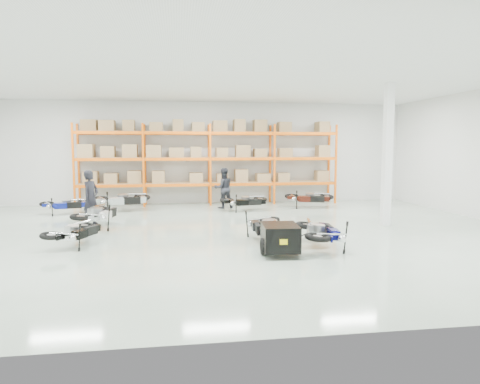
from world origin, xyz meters
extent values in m
plane|color=#AEC2AF|center=(0.00, 0.00, 0.00)|extent=(18.00, 18.00, 0.00)
plane|color=white|center=(0.00, 0.00, 4.50)|extent=(18.00, 18.00, 0.00)
plane|color=silver|center=(0.00, 7.00, 2.25)|extent=(18.00, 0.00, 18.00)
plane|color=silver|center=(0.00, -7.00, 2.25)|extent=(18.00, 0.00, 18.00)
cube|color=#FC640D|center=(-5.60, 6.00, 1.75)|extent=(0.08, 0.08, 3.50)
cube|color=#FC640D|center=(-5.60, 6.90, 1.75)|extent=(0.08, 0.08, 3.50)
cube|color=#FC640D|center=(-2.80, 6.00, 1.75)|extent=(0.08, 0.08, 3.50)
cube|color=#FC640D|center=(-2.80, 6.90, 1.75)|extent=(0.08, 0.08, 3.50)
cube|color=#FC640D|center=(0.00, 6.00, 1.75)|extent=(0.08, 0.08, 3.50)
cube|color=#FC640D|center=(0.00, 6.90, 1.75)|extent=(0.08, 0.08, 3.50)
cube|color=#FC640D|center=(2.80, 6.00, 1.75)|extent=(0.08, 0.08, 3.50)
cube|color=#FC640D|center=(2.80, 6.90, 1.75)|extent=(0.08, 0.08, 3.50)
cube|color=#FC640D|center=(5.60, 6.00, 1.75)|extent=(0.08, 0.08, 3.50)
cube|color=#FC640D|center=(5.60, 6.90, 1.75)|extent=(0.08, 0.08, 3.50)
cube|color=#FC640D|center=(-4.20, 6.00, 0.90)|extent=(2.70, 0.08, 0.12)
cube|color=#FC640D|center=(-4.20, 6.90, 0.90)|extent=(2.70, 0.08, 0.12)
cube|color=#9C7E50|center=(-4.20, 6.45, 0.97)|extent=(2.68, 0.88, 0.02)
cube|color=#9C7E50|center=(-4.20, 6.45, 1.20)|extent=(2.40, 0.70, 0.44)
cube|color=#FC640D|center=(-1.40, 6.00, 0.90)|extent=(2.70, 0.08, 0.12)
cube|color=#FC640D|center=(-1.40, 6.90, 0.90)|extent=(2.70, 0.08, 0.12)
cube|color=#9C7E50|center=(-1.40, 6.45, 0.97)|extent=(2.68, 0.88, 0.02)
cube|color=#9C7E50|center=(-1.40, 6.45, 1.20)|extent=(2.40, 0.70, 0.44)
cube|color=#FC640D|center=(1.40, 6.00, 0.90)|extent=(2.70, 0.08, 0.12)
cube|color=#FC640D|center=(1.40, 6.90, 0.90)|extent=(2.70, 0.08, 0.12)
cube|color=#9C7E50|center=(1.40, 6.45, 0.97)|extent=(2.68, 0.88, 0.02)
cube|color=#9C7E50|center=(1.40, 6.45, 1.20)|extent=(2.40, 0.70, 0.44)
cube|color=#FC640D|center=(4.20, 6.00, 0.90)|extent=(2.70, 0.08, 0.12)
cube|color=#FC640D|center=(4.20, 6.90, 0.90)|extent=(2.70, 0.08, 0.12)
cube|color=#9C7E50|center=(4.20, 6.45, 0.97)|extent=(2.68, 0.88, 0.02)
cube|color=#9C7E50|center=(4.20, 6.45, 1.20)|extent=(2.40, 0.70, 0.44)
cube|color=#FC640D|center=(-4.20, 6.00, 2.00)|extent=(2.70, 0.08, 0.12)
cube|color=#FC640D|center=(-4.20, 6.90, 2.00)|extent=(2.70, 0.08, 0.12)
cube|color=#9C7E50|center=(-4.20, 6.45, 2.07)|extent=(2.68, 0.88, 0.02)
cube|color=#9C7E50|center=(-4.20, 6.45, 2.30)|extent=(2.40, 0.70, 0.44)
cube|color=#FC640D|center=(-1.40, 6.00, 2.00)|extent=(2.70, 0.08, 0.12)
cube|color=#FC640D|center=(-1.40, 6.90, 2.00)|extent=(2.70, 0.08, 0.12)
cube|color=#9C7E50|center=(-1.40, 6.45, 2.07)|extent=(2.68, 0.88, 0.02)
cube|color=#9C7E50|center=(-1.40, 6.45, 2.30)|extent=(2.40, 0.70, 0.44)
cube|color=#FC640D|center=(1.40, 6.00, 2.00)|extent=(2.70, 0.08, 0.12)
cube|color=#FC640D|center=(1.40, 6.90, 2.00)|extent=(2.70, 0.08, 0.12)
cube|color=#9C7E50|center=(1.40, 6.45, 2.07)|extent=(2.68, 0.88, 0.02)
cube|color=#9C7E50|center=(1.40, 6.45, 2.30)|extent=(2.40, 0.70, 0.44)
cube|color=#FC640D|center=(4.20, 6.00, 2.00)|extent=(2.70, 0.08, 0.12)
cube|color=#FC640D|center=(4.20, 6.90, 2.00)|extent=(2.70, 0.08, 0.12)
cube|color=#9C7E50|center=(4.20, 6.45, 2.07)|extent=(2.68, 0.88, 0.02)
cube|color=#9C7E50|center=(4.20, 6.45, 2.30)|extent=(2.40, 0.70, 0.44)
cube|color=#FC640D|center=(-4.20, 6.00, 3.10)|extent=(2.70, 0.08, 0.12)
cube|color=#FC640D|center=(-4.20, 6.90, 3.10)|extent=(2.70, 0.08, 0.12)
cube|color=#9C7E50|center=(-4.20, 6.45, 3.17)|extent=(2.68, 0.88, 0.02)
cube|color=#9C7E50|center=(-4.20, 6.45, 3.40)|extent=(2.40, 0.70, 0.44)
cube|color=#FC640D|center=(-1.40, 6.00, 3.10)|extent=(2.70, 0.08, 0.12)
cube|color=#FC640D|center=(-1.40, 6.90, 3.10)|extent=(2.70, 0.08, 0.12)
cube|color=#9C7E50|center=(-1.40, 6.45, 3.17)|extent=(2.68, 0.88, 0.02)
cube|color=#9C7E50|center=(-1.40, 6.45, 3.40)|extent=(2.40, 0.70, 0.44)
cube|color=#FC640D|center=(1.40, 6.00, 3.10)|extent=(2.70, 0.08, 0.12)
cube|color=#FC640D|center=(1.40, 6.90, 3.10)|extent=(2.70, 0.08, 0.12)
cube|color=#9C7E50|center=(1.40, 6.45, 3.17)|extent=(2.68, 0.88, 0.02)
cube|color=#9C7E50|center=(1.40, 6.45, 3.40)|extent=(2.40, 0.70, 0.44)
cube|color=#FC640D|center=(4.20, 6.00, 3.10)|extent=(2.70, 0.08, 0.12)
cube|color=#FC640D|center=(4.20, 6.90, 3.10)|extent=(2.70, 0.08, 0.12)
cube|color=#9C7E50|center=(4.20, 6.45, 3.17)|extent=(2.68, 0.88, 0.02)
cube|color=#9C7E50|center=(4.20, 6.45, 3.40)|extent=(2.40, 0.70, 0.44)
cube|color=white|center=(5.20, 0.50, 2.25)|extent=(0.25, 0.25, 4.50)
cube|color=black|center=(0.95, -2.74, 0.43)|extent=(0.88, 1.08, 0.59)
cube|color=yellow|center=(0.95, -3.25, 0.43)|extent=(0.17, 0.04, 0.12)
torus|color=black|center=(0.54, -2.74, 0.21)|extent=(0.09, 0.41, 0.41)
torus|color=black|center=(1.36, -2.74, 0.21)|extent=(0.09, 0.41, 0.41)
cylinder|color=black|center=(0.95, -2.04, 0.48)|extent=(0.12, 0.96, 0.04)
imported|color=black|center=(-4.18, 2.01, 0.88)|extent=(0.66, 0.77, 1.77)
imported|color=black|center=(0.46, 5.13, 0.83)|extent=(0.91, 0.77, 1.66)
camera|label=1|loc=(-1.37, -12.25, 2.51)|focal=32.00mm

